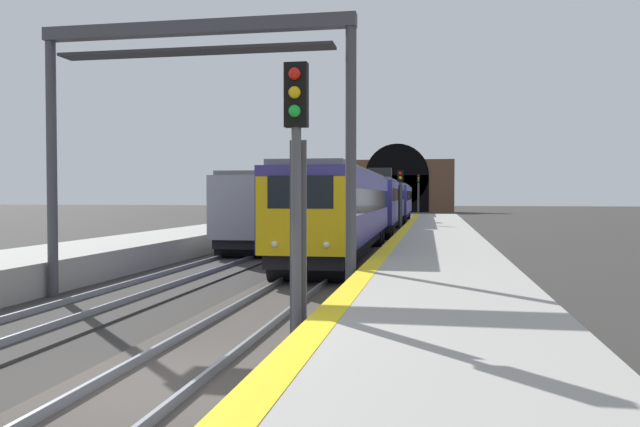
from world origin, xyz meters
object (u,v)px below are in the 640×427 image
object	(u,v)px
train_adjacent_platform	(337,202)
railway_signal_mid	(400,198)
railway_signal_far	(418,191)
train_main_approaching	(380,203)
railway_signal_near	(297,183)
overhead_signal_gantry	(194,91)

from	to	relation	value
train_adjacent_platform	railway_signal_mid	xyz separation A→B (m)	(-13.62, -6.32, 0.42)
railway_signal_far	train_main_approaching	bearing A→B (deg)	-2.65
railway_signal_near	overhead_signal_gantry	xyz separation A→B (m)	(5.89, 4.08, 2.56)
train_main_approaching	railway_signal_far	bearing A→B (deg)	176.66
train_main_approaching	overhead_signal_gantry	distance (m)	31.64
train_adjacent_platform	railway_signal_near	size ratio (longest dim) A/B	11.75
train_main_approaching	train_adjacent_platform	bearing A→B (deg)	-150.91
train_adjacent_platform	train_main_approaching	bearing A→B (deg)	-151.81
train_main_approaching	railway_signal_mid	world-z (taller)	train_main_approaching
train_main_approaching	railway_signal_far	world-z (taller)	railway_signal_far
train_adjacent_platform	railway_signal_mid	distance (m)	15.02
railway_signal_far	overhead_signal_gantry	xyz separation A→B (m)	(-71.13, 4.08, 2.20)
railway_signal_near	railway_signal_mid	size ratio (longest dim) A/B	1.12
railway_signal_mid	railway_signal_near	bearing A→B (deg)	0.00
train_main_approaching	train_adjacent_platform	xyz separation A→B (m)	(7.83, 4.48, -0.04)
train_main_approaching	railway_signal_near	size ratio (longest dim) A/B	11.57
train_adjacent_platform	overhead_signal_gantry	world-z (taller)	overhead_signal_gantry
railway_signal_mid	railway_signal_far	distance (m)	45.55
railway_signal_near	railway_signal_far	distance (m)	77.02
train_main_approaching	railway_signal_far	size ratio (longest dim) A/B	10.23
railway_signal_near	railway_signal_far	xyz separation A→B (m)	(77.02, 0.00, 0.36)
overhead_signal_gantry	train_main_approaching	bearing A→B (deg)	-4.08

